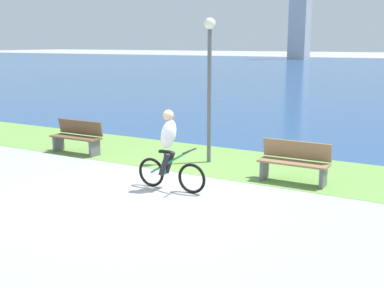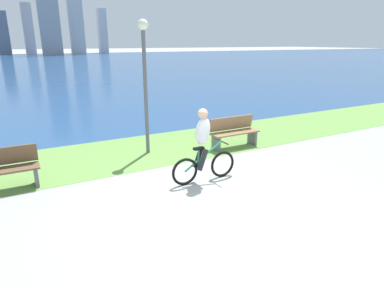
{
  "view_description": "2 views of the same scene",
  "coord_description": "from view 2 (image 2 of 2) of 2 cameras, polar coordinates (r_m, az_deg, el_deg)",
  "views": [
    {
      "loc": [
        5.42,
        -7.45,
        2.97
      ],
      "look_at": [
        0.66,
        1.01,
        0.92
      ],
      "focal_mm": 45.08,
      "sensor_mm": 36.0,
      "label": 1
    },
    {
      "loc": [
        -3.09,
        -5.27,
        3.0
      ],
      "look_at": [
        0.2,
        0.87,
        0.83
      ],
      "focal_mm": 30.71,
      "sensor_mm": 36.0,
      "label": 2
    }
  ],
  "objects": [
    {
      "name": "bench_near_path",
      "position": [
        9.76,
        7.26,
        2.05
      ],
      "size": [
        1.5,
        0.47,
        0.9
      ],
      "color": "olive",
      "rests_on": "ground"
    },
    {
      "name": "city_skyline_far_shore",
      "position": [
        86.87,
        -27.8,
        19.26
      ],
      "size": [
        43.0,
        11.08,
        19.91
      ],
      "color": "#B7B7BC",
      "rests_on": "ground"
    },
    {
      "name": "grass_strip_bayside",
      "position": [
        9.61,
        -8.01,
        -1.01
      ],
      "size": [
        120.0,
        2.98,
        0.01
      ],
      "primitive_type": "cube",
      "color": "#6B9947",
      "rests_on": "ground"
    },
    {
      "name": "ground_plane",
      "position": [
        6.81,
        1.97,
        -8.84
      ],
      "size": [
        300.0,
        300.0,
        0.0
      ],
      "primitive_type": "plane",
      "color": "#9E9E99"
    },
    {
      "name": "bay_water_surface",
      "position": [
        53.48,
        -25.52,
        12.52
      ],
      "size": [
        300.0,
        86.46,
        0.0
      ],
      "primitive_type": "cube",
      "color": "navy",
      "rests_on": "ground"
    },
    {
      "name": "lamppost_tall",
      "position": [
        8.92,
        -8.24,
        13.03
      ],
      "size": [
        0.28,
        0.28,
        3.55
      ],
      "color": "#595960",
      "rests_on": "ground"
    },
    {
      "name": "bench_far_along_path",
      "position": [
        7.93,
        -30.36,
        -3.92
      ],
      "size": [
        1.5,
        0.47,
        0.9
      ],
      "color": "brown",
      "rests_on": "ground"
    },
    {
      "name": "cyclist_lead",
      "position": [
        7.16,
        1.94,
        -0.32
      ],
      "size": [
        1.59,
        0.52,
        1.66
      ],
      "color": "black",
      "rests_on": "ground"
    }
  ]
}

